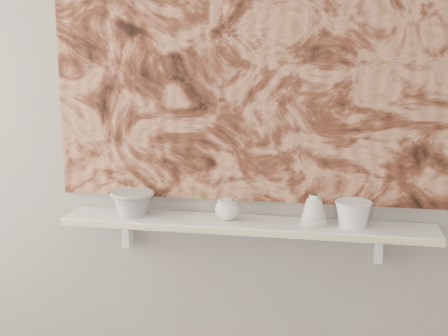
% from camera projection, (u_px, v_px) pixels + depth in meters
% --- Properties ---
extents(wall_back, '(3.60, 0.00, 3.60)m').
position_uv_depth(wall_back, '(251.00, 106.00, 2.33)').
color(wall_back, gray).
rests_on(wall_back, floor).
extents(shelf, '(1.40, 0.18, 0.03)m').
position_uv_depth(shelf, '(246.00, 225.00, 2.33)').
color(shelf, silver).
rests_on(shelf, wall_back).
extents(shelf_stripe, '(1.40, 0.01, 0.02)m').
position_uv_depth(shelf_stripe, '(242.00, 232.00, 2.24)').
color(shelf_stripe, beige).
rests_on(shelf_stripe, shelf).
extents(bracket_left, '(0.03, 0.06, 0.12)m').
position_uv_depth(bracket_left, '(128.00, 232.00, 2.50)').
color(bracket_left, silver).
rests_on(bracket_left, wall_back).
extents(bracket_right, '(0.03, 0.06, 0.12)m').
position_uv_depth(bracket_right, '(378.00, 246.00, 2.32)').
color(bracket_right, silver).
rests_on(bracket_right, wall_back).
extents(painting, '(1.50, 0.02, 1.10)m').
position_uv_depth(painting, '(251.00, 55.00, 2.28)').
color(painting, brown).
rests_on(painting, wall_back).
extents(house_motif, '(0.09, 0.00, 0.08)m').
position_uv_depth(house_motif, '(373.00, 142.00, 2.26)').
color(house_motif, black).
rests_on(house_motif, painting).
extents(bowl_grey, '(0.20, 0.20, 0.10)m').
position_uv_depth(bowl_grey, '(133.00, 203.00, 2.40)').
color(bowl_grey, gray).
rests_on(bowl_grey, shelf).
extents(cup_cream, '(0.11, 0.11, 0.08)m').
position_uv_depth(cup_cream, '(227.00, 209.00, 2.33)').
color(cup_cream, beige).
rests_on(cup_cream, shelf).
extents(bell_vessel, '(0.11, 0.11, 0.11)m').
position_uv_depth(bell_vessel, '(314.00, 210.00, 2.27)').
color(bell_vessel, beige).
rests_on(bell_vessel, shelf).
extents(bowl_white, '(0.15, 0.15, 0.10)m').
position_uv_depth(bowl_white, '(353.00, 214.00, 2.25)').
color(bowl_white, silver).
rests_on(bowl_white, shelf).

